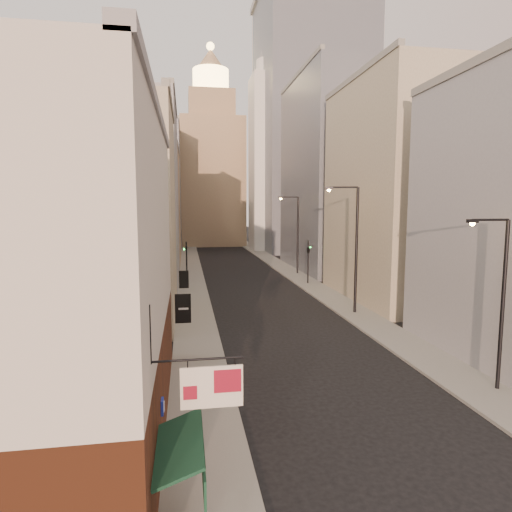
% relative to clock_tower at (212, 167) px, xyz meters
% --- Properties ---
extents(sidewalk_left, '(3.00, 140.00, 0.15)m').
position_rel_clock_tower_xyz_m(sidewalk_left, '(-5.50, -37.00, -17.56)').
color(sidewalk_left, gray).
rests_on(sidewalk_left, ground).
extents(sidewalk_right, '(3.00, 140.00, 0.15)m').
position_rel_clock_tower_xyz_m(sidewalk_right, '(7.50, -37.00, -17.56)').
color(sidewalk_right, gray).
rests_on(sidewalk_right, ground).
extents(near_building_left, '(8.30, 23.04, 12.30)m').
position_rel_clock_tower_xyz_m(near_building_left, '(-9.99, -83.00, -11.61)').
color(near_building_left, brown).
rests_on(near_building_left, ground).
extents(left_bldg_beige, '(8.00, 12.00, 16.00)m').
position_rel_clock_tower_xyz_m(left_bldg_beige, '(-11.00, -66.00, -9.63)').
color(left_bldg_beige, gray).
rests_on(left_bldg_beige, ground).
extents(left_bldg_grey, '(8.00, 16.00, 20.00)m').
position_rel_clock_tower_xyz_m(left_bldg_grey, '(-11.00, -50.00, -7.63)').
color(left_bldg_grey, gray).
rests_on(left_bldg_grey, ground).
extents(left_bldg_tan, '(8.00, 18.00, 17.00)m').
position_rel_clock_tower_xyz_m(left_bldg_tan, '(-11.00, -32.00, -9.13)').
color(left_bldg_tan, '#94795B').
rests_on(left_bldg_tan, ground).
extents(left_bldg_wingrid, '(8.00, 20.00, 24.00)m').
position_rel_clock_tower_xyz_m(left_bldg_wingrid, '(-11.00, -12.00, -5.63)').
color(left_bldg_wingrid, gray).
rests_on(left_bldg_wingrid, ground).
extents(right_bldg_beige, '(8.00, 16.00, 20.00)m').
position_rel_clock_tower_xyz_m(right_bldg_beige, '(13.00, -62.00, -7.63)').
color(right_bldg_beige, gray).
rests_on(right_bldg_beige, ground).
extents(right_bldg_wingrid, '(8.00, 20.00, 26.00)m').
position_rel_clock_tower_xyz_m(right_bldg_wingrid, '(13.00, -42.00, -4.63)').
color(right_bldg_wingrid, gray).
rests_on(right_bldg_wingrid, ground).
extents(highrise, '(21.00, 23.00, 51.20)m').
position_rel_clock_tower_xyz_m(highrise, '(19.00, -14.00, 8.02)').
color(highrise, gray).
rests_on(highrise, ground).
extents(clock_tower, '(14.00, 14.00, 44.90)m').
position_rel_clock_tower_xyz_m(clock_tower, '(0.00, 0.00, 0.00)').
color(clock_tower, '#94795B').
rests_on(clock_tower, ground).
extents(white_tower, '(8.00, 8.00, 41.50)m').
position_rel_clock_tower_xyz_m(white_tower, '(11.00, -14.00, 0.97)').
color(white_tower, silver).
rests_on(white_tower, ground).
extents(streetlamp_near, '(2.15, 0.22, 8.19)m').
position_rel_clock_tower_xyz_m(streetlamp_near, '(8.16, -82.16, -12.96)').
color(streetlamp_near, black).
rests_on(streetlamp_near, ground).
extents(streetlamp_mid, '(2.66, 0.85, 10.33)m').
position_rel_clock_tower_xyz_m(streetlamp_mid, '(7.19, -66.93, -11.74)').
color(streetlamp_mid, black).
rests_on(streetlamp_mid, ground).
extents(streetlamp_far, '(2.62, 0.49, 10.01)m').
position_rel_clock_tower_xyz_m(streetlamp_far, '(7.85, -46.20, -11.92)').
color(streetlamp_far, black).
rests_on(streetlamp_far, ground).
extents(traffic_light_left, '(0.61, 0.56, 5.00)m').
position_rel_clock_tower_xyz_m(traffic_light_left, '(-6.08, -53.31, -14.03)').
color(traffic_light_left, black).
rests_on(traffic_light_left, ground).
extents(traffic_light_right, '(0.71, 0.71, 5.00)m').
position_rel_clock_tower_xyz_m(traffic_light_right, '(7.40, -53.48, -13.86)').
color(traffic_light_right, black).
rests_on(traffic_light_right, ground).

